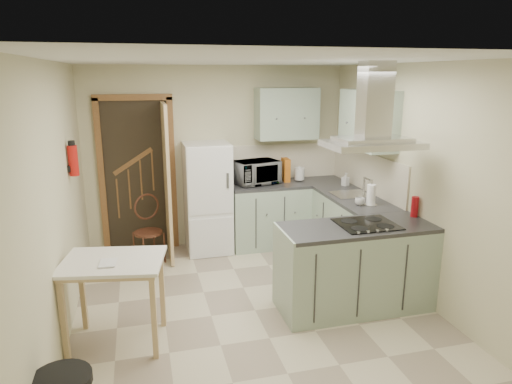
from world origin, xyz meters
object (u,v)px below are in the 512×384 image
object	(u,v)px
extractor_hood	(372,144)
microwave	(256,172)
peninsula	(355,267)
bentwood_chair	(148,233)
fridge	(208,198)
drop_leaf_table	(116,302)

from	to	relation	value
extractor_hood	microwave	world-z (taller)	extractor_hood
peninsula	bentwood_chair	world-z (taller)	peninsula
bentwood_chair	microwave	xyz separation A→B (m)	(1.51, 0.27, 0.66)
fridge	drop_leaf_table	distance (m)	2.38
fridge	drop_leaf_table	size ratio (longest dim) A/B	1.74
fridge	bentwood_chair	bearing A→B (deg)	-164.28
extractor_hood	bentwood_chair	bearing A→B (deg)	140.69
peninsula	microwave	size ratio (longest dim) A/B	2.65
peninsula	drop_leaf_table	size ratio (longest dim) A/B	1.79
peninsula	drop_leaf_table	world-z (taller)	peninsula
extractor_hood	microwave	bearing A→B (deg)	107.32
peninsula	bentwood_chair	bearing A→B (deg)	139.34
extractor_hood	drop_leaf_table	xyz separation A→B (m)	(-2.47, -0.07, -1.32)
drop_leaf_table	bentwood_chair	world-z (taller)	drop_leaf_table
extractor_hood	drop_leaf_table	distance (m)	2.80
bentwood_chair	microwave	world-z (taller)	microwave
fridge	bentwood_chair	xyz separation A→B (m)	(-0.81, -0.23, -0.35)
microwave	drop_leaf_table	bearing A→B (deg)	-145.62
fridge	bentwood_chair	world-z (taller)	fridge
peninsula	microwave	distance (m)	2.17
peninsula	extractor_hood	xyz separation A→B (m)	(0.10, 0.00, 1.27)
fridge	peninsula	distance (m)	2.35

